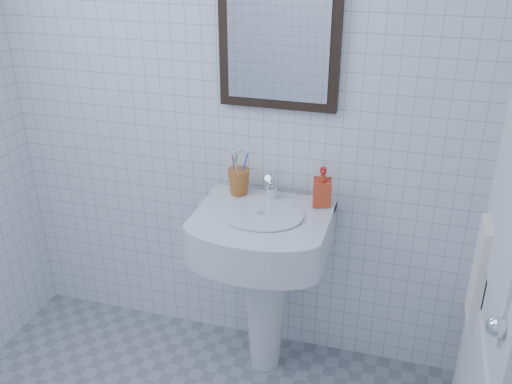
% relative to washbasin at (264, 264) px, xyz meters
% --- Properties ---
extents(wall_back, '(2.20, 0.02, 2.50)m').
position_rel_washbasin_xyz_m(wall_back, '(-0.20, 0.21, 0.67)').
color(wall_back, white).
rests_on(wall_back, ground).
extents(washbasin, '(0.56, 0.41, 0.86)m').
position_rel_washbasin_xyz_m(washbasin, '(0.00, 0.00, 0.00)').
color(washbasin, silver).
rests_on(washbasin, ground).
extents(faucet, '(0.05, 0.12, 0.13)m').
position_rel_washbasin_xyz_m(faucet, '(0.00, 0.10, 0.33)').
color(faucet, silver).
rests_on(faucet, washbasin).
extents(toothbrush_cup, '(0.12, 0.12, 0.12)m').
position_rel_washbasin_xyz_m(toothbrush_cup, '(-0.15, 0.11, 0.34)').
color(toothbrush_cup, '#B46025').
rests_on(toothbrush_cup, washbasin).
extents(soap_dispenser, '(0.09, 0.09, 0.17)m').
position_rel_washbasin_xyz_m(soap_dispenser, '(0.22, 0.11, 0.36)').
color(soap_dispenser, red).
rests_on(soap_dispenser, washbasin).
extents(wall_mirror, '(0.50, 0.04, 0.62)m').
position_rel_washbasin_xyz_m(wall_mirror, '(0.00, 0.19, 0.97)').
color(wall_mirror, black).
rests_on(wall_mirror, wall_back).
extents(bathroom_door, '(0.04, 0.80, 2.00)m').
position_rel_washbasin_xyz_m(bathroom_door, '(0.88, -0.44, 0.42)').
color(bathroom_door, silver).
rests_on(bathroom_door, ground).
extents(towel_ring, '(0.01, 0.18, 0.18)m').
position_rel_washbasin_xyz_m(towel_ring, '(0.86, -0.28, 0.47)').
color(towel_ring, silver).
rests_on(towel_ring, wall_right).
extents(hand_towel, '(0.03, 0.16, 0.38)m').
position_rel_washbasin_xyz_m(hand_towel, '(0.84, -0.28, 0.29)').
color(hand_towel, white).
rests_on(hand_towel, towel_ring).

